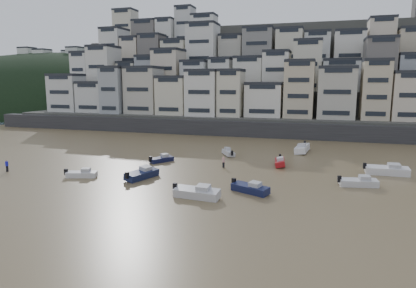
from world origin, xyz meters
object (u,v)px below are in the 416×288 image
(boat_a, at_px, (197,191))
(boat_f, at_px, (162,158))
(boat_c, at_px, (142,173))
(boat_i, at_px, (302,147))
(person_pink, at_px, (223,162))
(boat_e, at_px, (280,161))
(person_blue, at_px, (7,166))
(boat_j, at_px, (82,173))
(boat_b, at_px, (250,187))
(boat_g, at_px, (387,169))
(boat_d, at_px, (359,181))
(boat_h, at_px, (228,152))

(boat_a, bearing_deg, boat_f, 130.24)
(boat_a, height_order, boat_c, boat_a)
(boat_a, height_order, boat_i, boat_i)
(boat_i, height_order, person_pink, boat_i)
(boat_e, height_order, person_blue, person_blue)
(boat_i, distance_m, boat_j, 38.24)
(boat_b, xyz_separation_m, boat_f, (-16.44, 12.14, -0.10))
(boat_g, bearing_deg, boat_j, -162.80)
(person_blue, bearing_deg, boat_b, 0.03)
(boat_c, height_order, boat_d, boat_c)
(boat_e, height_order, person_pink, person_pink)
(boat_e, relative_size, boat_f, 1.11)
(boat_i, xyz_separation_m, person_blue, (-39.43, -27.06, -0.03))
(boat_e, xyz_separation_m, boat_i, (2.71, 11.93, 0.24))
(boat_a, xyz_separation_m, person_blue, (-29.65, 3.67, 0.10))
(boat_h, bearing_deg, boat_a, 155.21)
(boat_f, height_order, boat_j, boat_j)
(boat_f, bearing_deg, boat_e, -47.54)
(boat_a, relative_size, person_pink, 3.24)
(boat_e, distance_m, person_pink, 8.78)
(boat_a, height_order, boat_g, boat_g)
(boat_j, bearing_deg, person_blue, 164.75)
(boat_e, distance_m, boat_j, 28.76)
(boat_c, distance_m, boat_f, 10.21)
(boat_b, distance_m, boat_h, 21.81)
(boat_a, distance_m, person_blue, 29.87)
(boat_b, height_order, boat_e, boat_b)
(boat_h, bearing_deg, boat_f, 102.81)
(boat_f, distance_m, person_blue, 22.10)
(boat_f, bearing_deg, boat_i, -21.39)
(person_blue, bearing_deg, boat_a, -7.06)
(boat_d, bearing_deg, boat_a, -160.87)
(boat_i, height_order, person_blue, boat_i)
(boat_h, distance_m, boat_j, 25.25)
(person_blue, bearing_deg, boat_f, 33.40)
(boat_a, height_order, boat_b, boat_a)
(boat_i, bearing_deg, boat_f, -48.94)
(boat_a, xyz_separation_m, boat_c, (-9.56, 5.76, -0.01))
(boat_i, xyz_separation_m, boat_j, (-27.39, -26.69, -0.30))
(boat_d, height_order, boat_g, boat_g)
(boat_d, bearing_deg, boat_g, 48.52)
(boat_j, bearing_deg, boat_h, 35.77)
(person_blue, distance_m, person_pink, 30.96)
(boat_f, bearing_deg, boat_h, -13.66)
(boat_f, bearing_deg, boat_g, -54.17)
(boat_b, bearing_deg, boat_h, 134.94)
(boat_h, relative_size, person_pink, 2.54)
(boat_d, distance_m, boat_j, 35.59)
(boat_i, xyz_separation_m, person_pink, (-10.62, -15.74, -0.03))
(boat_b, bearing_deg, boat_c, -163.29)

